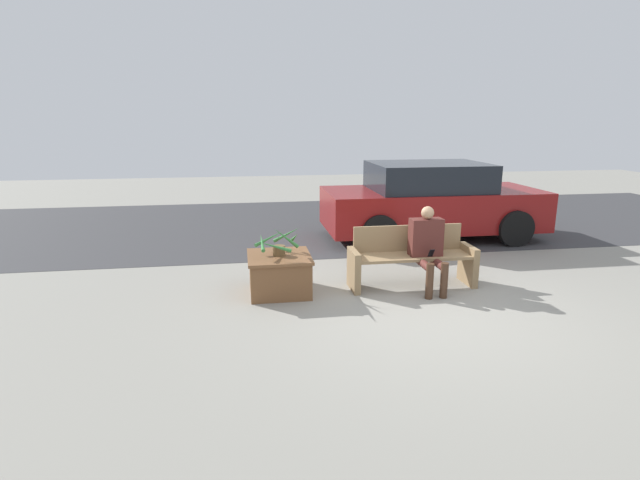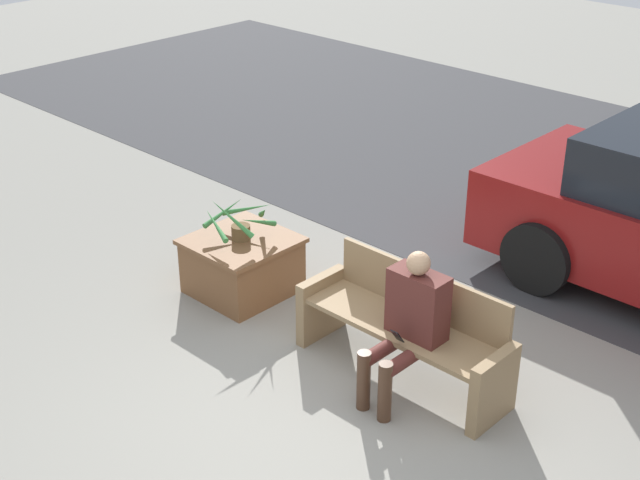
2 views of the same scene
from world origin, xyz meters
name	(u,v)px [view 1 (image 1 of 2)]	position (x,y,z in m)	size (l,w,h in m)	color
ground_plane	(429,310)	(0.00, 0.00, 0.00)	(30.00, 30.00, 0.00)	gray
road_surface	(343,222)	(0.00, 5.47, 0.00)	(20.00, 6.00, 0.01)	#38383A
bench	(411,257)	(0.08, 0.96, 0.42)	(1.79, 0.52, 0.85)	#8C704C
person_seated	(428,245)	(0.24, 0.77, 0.65)	(0.45, 0.64, 1.17)	#51231E
planter_box	(279,273)	(-1.82, 0.95, 0.29)	(0.86, 0.88, 0.53)	brown
potted_plant	(279,243)	(-1.82, 0.95, 0.70)	(0.65, 0.66, 0.45)	brown
parked_car	(431,201)	(1.42, 3.70, 0.74)	(4.24, 1.98, 1.50)	maroon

